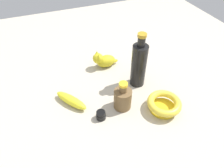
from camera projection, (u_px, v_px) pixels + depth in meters
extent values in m
plane|color=#BCB29E|center=(112.00, 92.00, 0.93)|extent=(2.00, 2.00, 0.00)
cylinder|color=black|center=(101.00, 116.00, 0.81)|extent=(0.04, 0.04, 0.02)
cylinder|color=gold|center=(101.00, 115.00, 0.81)|extent=(0.03, 0.03, 0.00)
cylinder|color=black|center=(101.00, 113.00, 0.80)|extent=(0.04, 0.04, 0.02)
cylinder|color=black|center=(139.00, 66.00, 0.91)|extent=(0.07, 0.07, 0.21)
cylinder|color=black|center=(141.00, 42.00, 0.82)|extent=(0.03, 0.03, 0.04)
cylinder|color=#B68820|center=(142.00, 35.00, 0.80)|extent=(0.04, 0.04, 0.01)
cylinder|color=brown|center=(123.00, 99.00, 0.84)|extent=(0.07, 0.07, 0.09)
cylinder|color=brown|center=(123.00, 88.00, 0.79)|extent=(0.03, 0.03, 0.03)
cylinder|color=yellow|center=(123.00, 84.00, 0.78)|extent=(0.04, 0.04, 0.01)
ellipsoid|color=yellow|center=(71.00, 100.00, 0.87)|extent=(0.13, 0.16, 0.04)
ellipsoid|color=gold|center=(106.00, 61.00, 1.05)|extent=(0.10, 0.06, 0.06)
sphere|color=gold|center=(98.00, 58.00, 1.02)|extent=(0.05, 0.05, 0.05)
cone|color=gold|center=(99.00, 56.00, 1.00)|extent=(0.02, 0.02, 0.02)
cone|color=gold|center=(97.00, 53.00, 1.02)|extent=(0.02, 0.02, 0.02)
ellipsoid|color=gold|center=(114.00, 61.00, 1.07)|extent=(0.04, 0.02, 0.02)
cylinder|color=gold|center=(163.00, 108.00, 0.85)|extent=(0.11, 0.11, 0.01)
torus|color=yellow|center=(164.00, 103.00, 0.83)|extent=(0.14, 0.14, 0.03)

